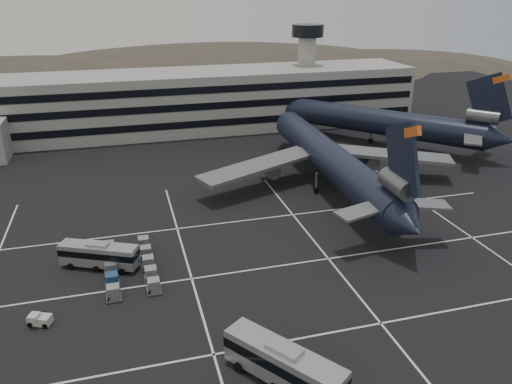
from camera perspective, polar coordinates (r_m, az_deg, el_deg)
ground at (r=59.86m, az=-0.98°, el=-11.04°), size 260.00×260.00×0.00m
lane_markings at (r=60.64m, az=-0.27°, el=-10.54°), size 90.00×55.62×0.01m
terminal at (r=122.61m, az=-10.92°, el=9.88°), size 125.00×26.00×24.00m
hills at (r=224.95m, az=-7.58°, el=10.85°), size 352.00×180.00×44.00m
trijet_main at (r=86.98m, az=8.64°, el=3.64°), size 47.44×57.57×18.08m
trijet_far at (r=114.41m, az=13.59°, el=7.98°), size 42.41×46.88×18.08m
bus_near at (r=46.56m, az=3.21°, el=-19.00°), size 9.16×11.18×4.18m
bus_far at (r=66.02m, az=-17.52°, el=-6.79°), size 9.97×6.41×3.51m
tug_b at (r=58.66m, az=-23.39°, el=-13.20°), size 2.64×2.17×1.48m
uld_cluster at (r=64.68m, az=-14.21°, el=-8.17°), size 6.77×13.12×1.68m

